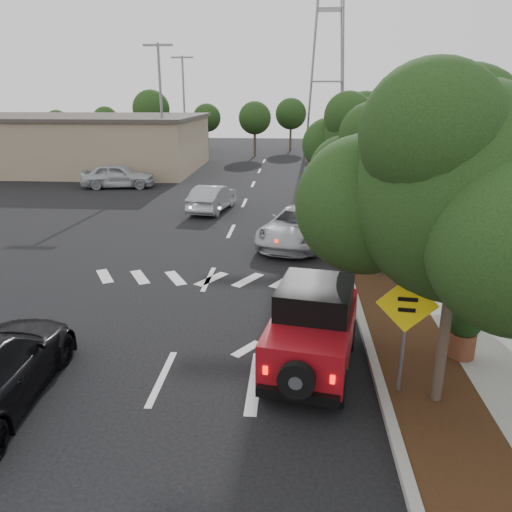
# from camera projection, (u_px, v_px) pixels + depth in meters

# --- Properties ---
(ground) EXTENTS (120.00, 120.00, 0.00)m
(ground) POSITION_uv_depth(u_px,v_px,m) (162.00, 378.00, 10.69)
(ground) COLOR black
(ground) RESTS_ON ground
(curb) EXTENTS (0.20, 70.00, 0.15)m
(curb) POSITION_uv_depth(u_px,v_px,m) (336.00, 232.00, 21.70)
(curb) COLOR #9E9B93
(curb) RESTS_ON ground
(planting_strip) EXTENTS (1.80, 70.00, 0.12)m
(planting_strip) POSITION_uv_depth(u_px,v_px,m) (359.00, 232.00, 21.64)
(planting_strip) COLOR black
(planting_strip) RESTS_ON ground
(sidewalk) EXTENTS (2.00, 70.00, 0.12)m
(sidewalk) POSITION_uv_depth(u_px,v_px,m) (404.00, 233.00, 21.50)
(sidewalk) COLOR gray
(sidewalk) RESTS_ON ground
(hedge) EXTENTS (0.80, 70.00, 0.80)m
(hedge) POSITION_uv_depth(u_px,v_px,m) (438.00, 226.00, 21.29)
(hedge) COLOR black
(hedge) RESTS_ON ground
(commercial_building) EXTENTS (22.00, 12.00, 4.00)m
(commercial_building) POSITION_uv_depth(u_px,v_px,m) (59.00, 144.00, 39.65)
(commercial_building) COLOR gray
(commercial_building) RESTS_ON ground
(transmission_tower) EXTENTS (7.00, 4.00, 28.00)m
(transmission_tower) POSITION_uv_depth(u_px,v_px,m) (324.00, 148.00, 55.74)
(transmission_tower) COLOR slate
(transmission_tower) RESTS_ON ground
(street_tree_near) EXTENTS (3.80, 3.80, 5.92)m
(street_tree_near) POSITION_uv_depth(u_px,v_px,m) (435.00, 404.00, 9.81)
(street_tree_near) COLOR black
(street_tree_near) RESTS_ON ground
(street_tree_mid) EXTENTS (3.20, 3.20, 5.32)m
(street_tree_mid) POSITION_uv_depth(u_px,v_px,m) (379.00, 278.00, 16.44)
(street_tree_mid) COLOR black
(street_tree_mid) RESTS_ON ground
(street_tree_far) EXTENTS (3.40, 3.40, 5.62)m
(street_tree_far) POSITION_uv_depth(u_px,v_px,m) (356.00, 228.00, 22.60)
(street_tree_far) COLOR black
(street_tree_far) RESTS_ON ground
(light_pole_a) EXTENTS (2.00, 0.22, 9.00)m
(light_pole_a) POSITION_uv_depth(u_px,v_px,m) (165.00, 178.00, 35.80)
(light_pole_a) COLOR slate
(light_pole_a) RESTS_ON ground
(light_pole_b) EXTENTS (2.00, 0.22, 9.00)m
(light_pole_b) POSITION_uv_depth(u_px,v_px,m) (186.00, 158.00, 47.24)
(light_pole_b) COLOR slate
(light_pole_b) RESTS_ON ground
(red_jeep) EXTENTS (2.24, 3.90, 1.92)m
(red_jeep) POSITION_uv_depth(u_px,v_px,m) (314.00, 326.00, 10.89)
(red_jeep) COLOR black
(red_jeep) RESTS_ON ground
(silver_suv_ahead) EXTENTS (3.73, 5.67, 1.45)m
(silver_suv_ahead) POSITION_uv_depth(u_px,v_px,m) (299.00, 226.00, 20.02)
(silver_suv_ahead) COLOR #ABADB3
(silver_suv_ahead) RESTS_ON ground
(silver_sedan_oncoming) EXTENTS (2.07, 4.26, 1.35)m
(silver_sedan_oncoming) POSITION_uv_depth(u_px,v_px,m) (212.00, 198.00, 25.67)
(silver_sedan_oncoming) COLOR #94959A
(silver_sedan_oncoming) RESTS_ON ground
(parked_suv) EXTENTS (4.76, 2.43, 1.55)m
(parked_suv) POSITION_uv_depth(u_px,v_px,m) (118.00, 176.00, 31.97)
(parked_suv) COLOR #B4B7BC
(parked_suv) RESTS_ON ground
(speed_hump_sign) EXTENTS (1.16, 0.15, 2.47)m
(speed_hump_sign) POSITION_uv_depth(u_px,v_px,m) (406.00, 319.00, 9.51)
(speed_hump_sign) COLOR slate
(speed_hump_sign) RESTS_ON ground
(terracotta_planter) EXTENTS (0.73, 0.73, 1.27)m
(terracotta_planter) POSITION_uv_depth(u_px,v_px,m) (464.00, 327.00, 11.12)
(terracotta_planter) COLOR brown
(terracotta_planter) RESTS_ON ground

